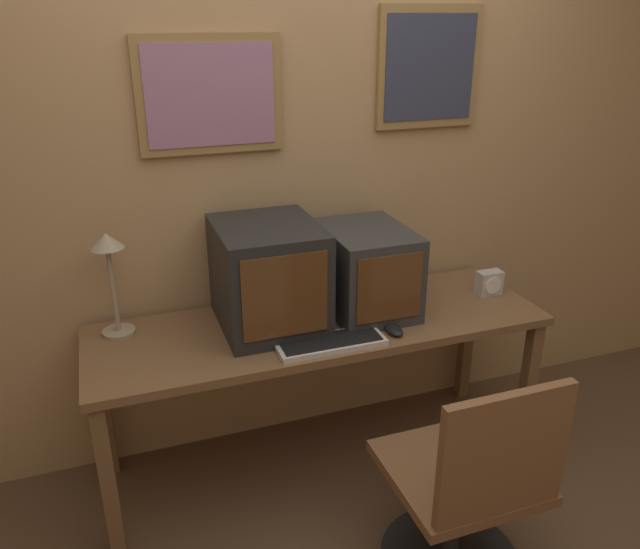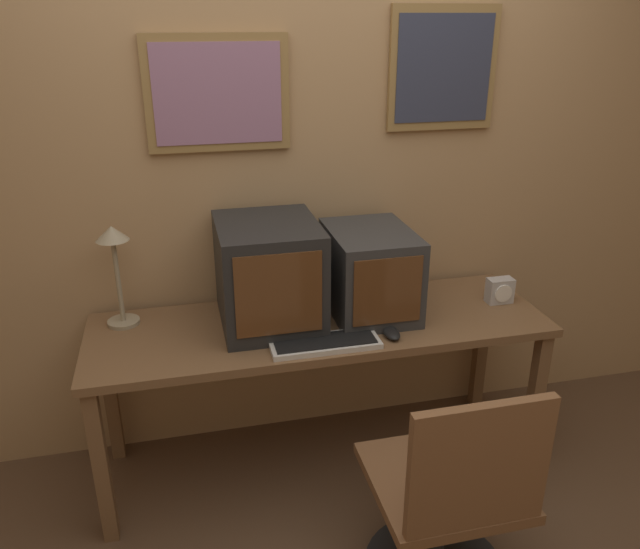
% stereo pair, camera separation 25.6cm
% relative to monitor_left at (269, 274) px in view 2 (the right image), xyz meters
% --- Properties ---
extents(wall_back, '(8.00, 0.08, 2.60)m').
position_rel_monitor_left_xyz_m(wall_back, '(0.20, 0.30, 0.36)').
color(wall_back, tan).
rests_on(wall_back, ground_plane).
extents(desk, '(1.93, 0.61, 0.73)m').
position_rel_monitor_left_xyz_m(desk, '(0.20, -0.06, -0.30)').
color(desk, brown).
rests_on(desk, ground_plane).
extents(monitor_left, '(0.41, 0.48, 0.43)m').
position_rel_monitor_left_xyz_m(monitor_left, '(0.00, 0.00, 0.00)').
color(monitor_left, black).
rests_on(monitor_left, desk).
extents(monitor_right, '(0.34, 0.46, 0.37)m').
position_rel_monitor_left_xyz_m(monitor_right, '(0.44, -0.00, -0.03)').
color(monitor_right, '#333333').
rests_on(monitor_right, desk).
extents(keyboard_main, '(0.43, 0.16, 0.03)m').
position_rel_monitor_left_xyz_m(keyboard_main, '(0.17, -0.27, -0.20)').
color(keyboard_main, beige).
rests_on(keyboard_main, desk).
extents(mouse_near_keyboard, '(0.06, 0.12, 0.03)m').
position_rel_monitor_left_xyz_m(mouse_near_keyboard, '(0.45, -0.25, -0.20)').
color(mouse_near_keyboard, black).
rests_on(mouse_near_keyboard, desk).
extents(desk_clock, '(0.12, 0.07, 0.11)m').
position_rel_monitor_left_xyz_m(desk_clock, '(1.04, -0.06, -0.16)').
color(desk_clock, '#B7B2AD').
rests_on(desk_clock, desk).
extents(desk_lamp, '(0.13, 0.13, 0.43)m').
position_rel_monitor_left_xyz_m(desk_lamp, '(-0.61, 0.12, 0.09)').
color(desk_lamp, tan).
rests_on(desk_lamp, desk).
extents(office_chair, '(0.52, 0.52, 0.89)m').
position_rel_monitor_left_xyz_m(office_chair, '(0.47, -0.84, -0.57)').
color(office_chair, black).
rests_on(office_chair, ground_plane).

